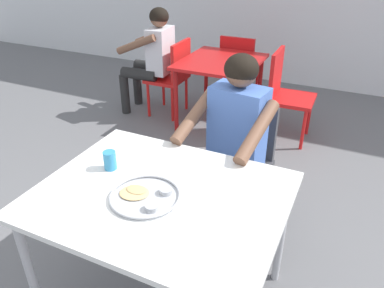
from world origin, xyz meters
TOP-DOWN VIEW (x-y plane):
  - table_foreground at (0.00, 0.05)m, footprint 1.17×0.93m
  - thali_tray at (-0.05, -0.02)m, footprint 0.33×0.33m
  - drinking_cup at (-0.34, 0.12)m, footprint 0.07×0.07m
  - chair_foreground at (0.12, 0.97)m, footprint 0.43×0.46m
  - diner_foreground at (0.10, 0.76)m, footprint 0.54×0.59m
  - table_background_red at (-0.56, 2.29)m, footprint 0.76×0.89m
  - chair_red_left at (-1.13, 2.32)m, footprint 0.39×0.44m
  - chair_red_right at (0.11, 2.27)m, footprint 0.41×0.44m
  - chair_red_far at (-0.57, 2.90)m, footprint 0.42×0.39m
  - patron_background at (-1.35, 2.28)m, footprint 0.57×0.52m

SIDE VIEW (x-z plane):
  - chair_foreground at x=0.12m, z-range 0.06..0.89m
  - chair_red_left at x=-1.13m, z-range 0.07..0.91m
  - chair_red_far at x=-0.57m, z-range 0.08..0.91m
  - chair_red_right at x=0.11m, z-range 0.07..0.95m
  - table_background_red at x=-0.56m, z-range 0.27..0.98m
  - table_foreground at x=0.00m, z-range 0.30..1.04m
  - patron_background at x=-1.35m, z-range 0.12..1.29m
  - diner_foreground at x=0.10m, z-range 0.11..1.33m
  - thali_tray at x=-0.05m, z-range 0.73..0.76m
  - drinking_cup at x=-0.34m, z-range 0.74..0.84m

